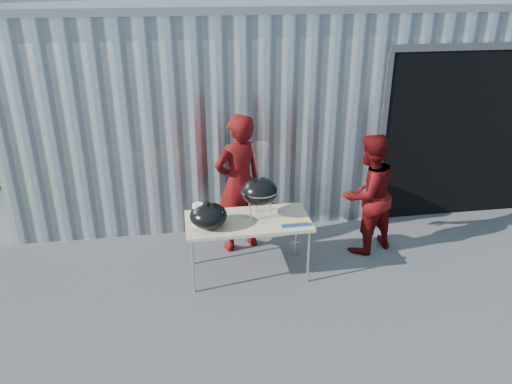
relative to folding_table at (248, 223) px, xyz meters
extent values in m
plane|color=#3B3B3E|center=(0.07, -0.49, -0.71)|extent=(80.00, 80.00, 0.00)
cube|color=silver|center=(0.87, 4.21, 0.79)|extent=(8.00, 6.00, 3.00)
cube|color=black|center=(3.37, 1.78, 0.54)|extent=(2.40, 1.20, 2.50)
cube|color=#4C4C51|center=(3.37, 1.21, 1.84)|extent=(2.52, 0.08, 0.10)
cube|color=tan|center=(0.00, 0.00, 0.02)|extent=(1.50, 0.75, 0.04)
cylinder|color=silver|center=(-0.69, -0.32, -0.35)|extent=(0.03, 0.03, 0.71)
cylinder|color=silver|center=(0.69, -0.32, -0.35)|extent=(0.03, 0.03, 0.71)
cylinder|color=silver|center=(-0.69, 0.31, -0.35)|extent=(0.03, 0.03, 0.71)
cylinder|color=silver|center=(0.69, 0.31, -0.35)|extent=(0.03, 0.03, 0.71)
ellipsoid|color=black|center=(0.15, 0.06, 0.38)|extent=(0.44, 0.44, 0.33)
cylinder|color=silver|center=(0.15, 0.06, 0.39)|extent=(0.45, 0.45, 0.02)
cylinder|color=silver|center=(0.15, 0.06, 0.40)|extent=(0.42, 0.42, 0.01)
cylinder|color=silver|center=(0.15, 0.20, 0.16)|extent=(0.02, 0.02, 0.24)
cylinder|color=silver|center=(0.03, -0.01, 0.16)|extent=(0.02, 0.02, 0.24)
cylinder|color=silver|center=(0.27, -0.01, 0.16)|extent=(0.02, 0.02, 0.24)
cylinder|color=#D4694C|center=(0.02, 0.06, 0.42)|extent=(0.02, 0.14, 0.02)
cylinder|color=#D4694C|center=(0.08, 0.06, 0.42)|extent=(0.02, 0.14, 0.02)
cylinder|color=#D4694C|center=(0.13, 0.06, 0.42)|extent=(0.02, 0.14, 0.02)
cylinder|color=#D4694C|center=(0.18, 0.06, 0.42)|extent=(0.02, 0.14, 0.02)
cylinder|color=#D4694C|center=(0.23, 0.06, 0.42)|extent=(0.02, 0.14, 0.02)
cylinder|color=#D4694C|center=(0.28, 0.06, 0.42)|extent=(0.02, 0.14, 0.02)
cone|color=silver|center=(0.15, 0.06, 0.70)|extent=(0.20, 0.20, 0.55)
ellipsoid|color=black|center=(-0.48, -0.10, 0.18)|extent=(0.44, 0.44, 0.29)
cylinder|color=black|center=(-0.48, -0.10, 0.34)|extent=(0.05, 0.05, 0.03)
cylinder|color=white|center=(-0.59, -0.05, 0.18)|extent=(0.12, 0.12, 0.28)
cube|color=white|center=(-0.55, 0.18, 0.09)|extent=(0.20, 0.15, 0.10)
cube|color=#1A42A9|center=(0.53, -0.25, 0.07)|extent=(0.32, 0.06, 0.05)
cube|color=yellow|center=(0.53, -0.25, 0.10)|extent=(0.32, 0.06, 0.01)
imported|color=#4B0708|center=(-0.02, 0.67, 0.23)|extent=(0.80, 0.66, 1.88)
imported|color=#4B0708|center=(1.64, 0.34, 0.11)|extent=(0.97, 0.87, 1.64)
camera|label=1|loc=(-0.75, -5.31, 2.79)|focal=35.00mm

